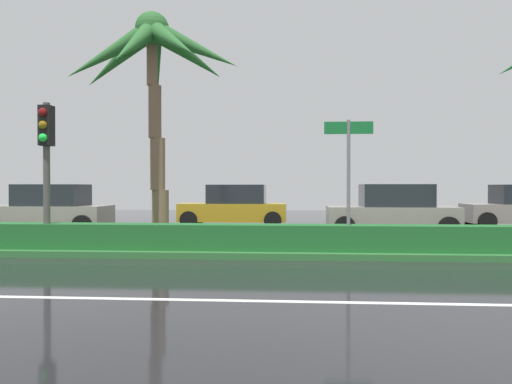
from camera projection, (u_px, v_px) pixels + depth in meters
The scene contains 10 objects.
ground_plane at pixel (357, 247), 14.00m from camera, with size 90.00×42.00×0.10m, color black.
near_lane_divider_stripe at pixel (420, 304), 7.02m from camera, with size 81.00×0.14×0.01m, color white.
median_strip at pixel (362, 247), 13.00m from camera, with size 85.50×4.00×0.15m, color #2D6B33.
median_hedge at pixel (370, 238), 11.60m from camera, with size 76.50×0.70×0.60m.
palm_tree_mid_left at pixel (154, 61), 13.38m from camera, with size 4.73×4.71×6.13m.
traffic_signal_median_left at pixel (46, 148), 12.00m from camera, with size 0.28×0.43×3.49m.
street_name_sign at pixel (349, 167), 11.42m from camera, with size 1.10×0.08×3.00m.
car_in_traffic_leading at pixel (49, 209), 18.02m from camera, with size 4.30×2.02×1.72m.
car_in_traffic_second at pixel (234, 207), 20.51m from camera, with size 4.30×2.02×1.72m.
car_in_traffic_third at pixel (392, 210), 17.16m from camera, with size 4.30×2.02×1.72m.
Camera 1 is at (-1.77, -5.15, 1.63)m, focal length 35.39 mm.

